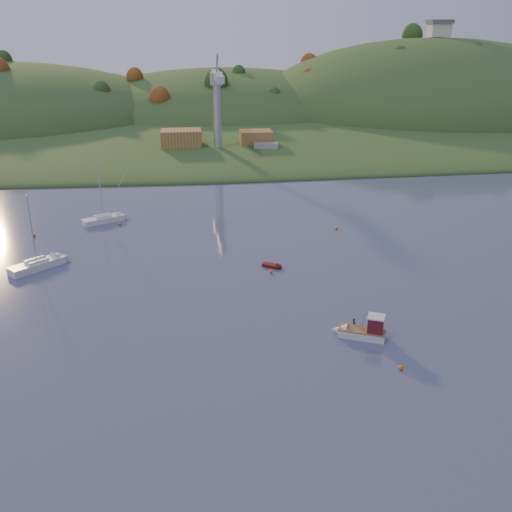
{
  "coord_description": "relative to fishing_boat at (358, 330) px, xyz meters",
  "views": [
    {
      "loc": [
        -6.94,
        -36.94,
        33.06
      ],
      "look_at": [
        1.92,
        34.53,
        4.3
      ],
      "focal_mm": 40.0,
      "sensor_mm": 36.0,
      "label": 1
    }
  ],
  "objects": [
    {
      "name": "fishing_boat",
      "position": [
        0.0,
        0.0,
        0.0
      ],
      "size": [
        6.43,
        4.33,
        3.95
      ],
      "rotation": [
        0.0,
        0.0,
        2.71
      ],
      "color": "silver",
      "rests_on": "ground"
    },
    {
      "name": "shore_slope",
      "position": [
        -11.85,
        146.21,
        -0.87
      ],
      "size": [
        640.0,
        150.0,
        7.0
      ],
      "primitive_type": "ellipsoid",
      "color": "#284F1F",
      "rests_on": "ground"
    },
    {
      "name": "buoy_0",
      "position": [
        2.44,
        -7.2,
        -0.62
      ],
      "size": [
        0.5,
        0.5,
        0.5
      ],
      "primitive_type": "sphere",
      "color": "#F9550D",
      "rests_on": "ground"
    },
    {
      "name": "shed_east",
      "position": [
        1.15,
        105.21,
        3.53
      ],
      "size": [
        9.0,
        7.0,
        4.0
      ],
      "primitive_type": "cube",
      "color": "olive",
      "rests_on": "wharf"
    },
    {
      "name": "ground",
      "position": [
        -11.85,
        -18.79,
        -0.87
      ],
      "size": [
        500.0,
        500.0,
        0.0
      ],
      "primitive_type": "plane",
      "color": "#39415E",
      "rests_on": "ground"
    },
    {
      "name": "hillside_trees",
      "position": [
        -11.85,
        166.21,
        -0.87
      ],
      "size": [
        280.0,
        50.0,
        32.0
      ],
      "primitive_type": null,
      "color": "#1F4217",
      "rests_on": "ground"
    },
    {
      "name": "paddler",
      "position": [
        -0.18,
        1.27,
        -0.14
      ],
      "size": [
        0.49,
        0.61,
        1.47
      ],
      "primitive_type": "imported",
      "rotation": [
        0.0,
        0.0,
        1.27
      ],
      "color": "black",
      "rests_on": "ground"
    },
    {
      "name": "sailboat_far",
      "position": [
        -34.36,
        46.4,
        -0.18
      ],
      "size": [
        7.66,
        5.5,
        10.39
      ],
      "rotation": [
        0.0,
        0.0,
        0.49
      ],
      "color": "white",
      "rests_on": "ground"
    },
    {
      "name": "red_tender",
      "position": [
        -6.32,
        21.38,
        -0.64
      ],
      "size": [
        3.28,
        2.71,
        1.1
      ],
      "rotation": [
        0.0,
        0.0,
        -0.59
      ],
      "color": "#530F0B",
      "rests_on": "ground"
    },
    {
      "name": "buoy_2",
      "position": [
        -45.21,
        40.02,
        -0.62
      ],
      "size": [
        0.5,
        0.5,
        0.5
      ],
      "primitive_type": "sphere",
      "color": "#F9550D",
      "rests_on": "ground"
    },
    {
      "name": "wharf",
      "position": [
        -6.85,
        103.21,
        0.33
      ],
      "size": [
        42.0,
        16.0,
        2.4
      ],
      "primitive_type": "cube",
      "color": "slate",
      "rests_on": "ground"
    },
    {
      "name": "dock_crane",
      "position": [
        -9.85,
        99.6,
        16.3
      ],
      "size": [
        3.2,
        28.0,
        20.3
      ],
      "color": "#B7B7BC",
      "rests_on": "wharf"
    },
    {
      "name": "hilltop_house",
      "position": [
        83.15,
        176.21,
        32.53
      ],
      "size": [
        9.0,
        7.0,
        6.45
      ],
      "color": "beige",
      "rests_on": "hill_right"
    },
    {
      "name": "hill_center",
      "position": [
        -1.85,
        191.21,
        -0.87
      ],
      "size": [
        140.0,
        120.0,
        36.0
      ],
      "primitive_type": "ellipsoid",
      "color": "#284F1F",
      "rests_on": "ground"
    },
    {
      "name": "shed_west",
      "position": [
        -19.85,
        104.21,
        3.93
      ],
      "size": [
        11.0,
        8.0,
        4.8
      ],
      "primitive_type": "cube",
      "color": "olive",
      "rests_on": "wharf"
    },
    {
      "name": "work_vessel",
      "position": [
        3.15,
        99.21,
        0.55
      ],
      "size": [
        16.06,
        7.37,
        3.99
      ],
      "rotation": [
        0.0,
        0.0,
        -0.12
      ],
      "color": "#4F5E68",
      "rests_on": "ground"
    },
    {
      "name": "buoy_3",
      "position": [
        -31.19,
        44.4,
        -0.62
      ],
      "size": [
        0.5,
        0.5,
        0.5
      ],
      "primitive_type": "sphere",
      "color": "#F9550D",
      "rests_on": "ground"
    },
    {
      "name": "canoe",
      "position": [
        -0.18,
        1.27,
        -0.55
      ],
      "size": [
        3.66,
        3.07,
        0.65
      ],
      "primitive_type": "imported",
      "rotation": [
        0.0,
        0.0,
        1.27
      ],
      "color": "#9D8656",
      "rests_on": "ground"
    },
    {
      "name": "buoy_4",
      "position": [
        7.12,
        37.31,
        -0.62
      ],
      "size": [
        0.5,
        0.5,
        0.5
      ],
      "primitive_type": "sphere",
      "color": "#F9550D",
      "rests_on": "ground"
    },
    {
      "name": "buoy_1",
      "position": [
        -7.27,
        19.52,
        -0.62
      ],
      "size": [
        0.5,
        0.5,
        0.5
      ],
      "primitive_type": "sphere",
      "color": "#F9550D",
      "rests_on": "ground"
    },
    {
      "name": "far_shore",
      "position": [
        -11.85,
        211.21,
        -0.87
      ],
      "size": [
        620.0,
        220.0,
        1.5
      ],
      "primitive_type": "cube",
      "color": "#284F1F",
      "rests_on": "ground"
    },
    {
      "name": "hill_right",
      "position": [
        83.15,
        176.21,
        -0.87
      ],
      "size": [
        150.0,
        130.0,
        60.0
      ],
      "primitive_type": "ellipsoid",
      "color": "#284F1F",
      "rests_on": "ground"
    },
    {
      "name": "sailboat_near",
      "position": [
        -41.35,
        25.29,
        -0.14
      ],
      "size": [
        7.77,
        7.22,
        11.34
      ],
      "rotation": [
        0.0,
        0.0,
        0.72
      ],
      "color": "silver",
      "rests_on": "ground"
    }
  ]
}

